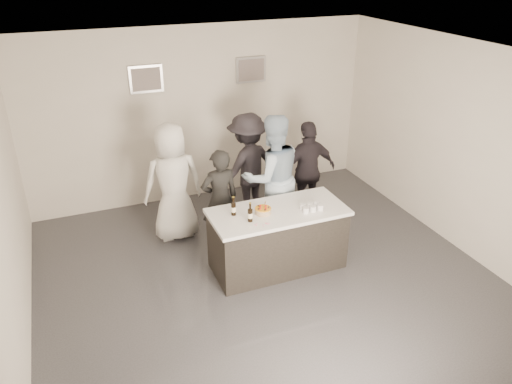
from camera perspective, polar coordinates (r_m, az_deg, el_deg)
floor at (r=6.87m, az=1.58°, el=-10.37°), size 6.00×6.00×0.00m
ceiling at (r=5.63m, az=1.97°, el=14.99°), size 6.00×6.00×0.00m
wall_back at (r=8.74m, az=-6.20°, el=8.80°), size 6.00×0.04×3.00m
wall_front at (r=3.99m, az=19.97°, el=-16.30°), size 6.00×0.04×3.00m
wall_left at (r=5.72m, az=-27.04°, el=-3.86°), size 0.04×6.00×3.00m
wall_right at (r=7.72m, az=22.70°, el=4.49°), size 0.04×6.00×3.00m
picture_left at (r=8.34m, az=-12.46°, el=12.49°), size 0.54×0.04×0.44m
picture_right at (r=8.81m, az=-0.58°, el=13.80°), size 0.54×0.04×0.44m
bar_counter at (r=6.96m, az=2.48°, el=-5.37°), size 1.86×0.86×0.90m
cake at (r=6.64m, az=0.81°, el=-2.17°), size 0.22×0.22×0.07m
beer_bottle_a at (r=6.56m, az=-2.59°, el=-1.63°), size 0.07×0.07×0.26m
beer_bottle_b at (r=6.41m, az=-0.67°, el=-2.34°), size 0.07×0.07×0.26m
tumbler_cluster at (r=6.77m, az=6.36°, el=-1.72°), size 0.30×0.19×0.08m
candles at (r=6.41m, az=0.94°, el=-3.64°), size 0.24×0.08×0.01m
person_main_black at (r=7.29m, az=-4.15°, el=-0.89°), size 0.59×0.40×1.56m
person_main_blue at (r=7.50m, az=1.85°, el=1.68°), size 0.96×0.75×1.96m
person_guest_left at (r=7.58m, az=-9.46°, el=1.08°), size 0.91×0.60×1.84m
person_guest_right at (r=8.13m, az=5.95°, el=2.42°), size 0.99×0.44×1.67m
person_guest_back at (r=8.12m, az=-0.93°, el=2.95°), size 1.30×1.02×1.78m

